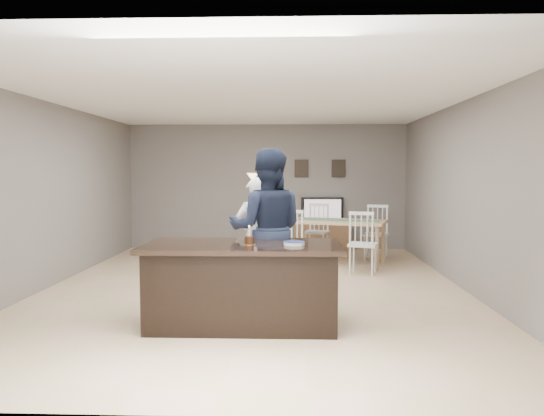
{
  "coord_description": "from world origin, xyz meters",
  "views": [
    {
      "loc": [
        0.53,
        -7.53,
        1.69
      ],
      "look_at": [
        0.27,
        -0.3,
        1.19
      ],
      "focal_mm": 35.0,
      "sensor_mm": 36.0,
      "label": 1
    }
  ],
  "objects_px": {
    "woman": "(256,237)",
    "birthday_cake": "(249,240)",
    "television": "(322,210)",
    "man": "(267,229)",
    "tv_console": "(322,236)",
    "plate_stack": "(294,243)",
    "floor_lamp": "(253,191)",
    "dining_table": "(338,228)",
    "kitchen_island": "(243,284)"
  },
  "relations": [
    {
      "from": "woman",
      "to": "birthday_cake",
      "type": "height_order",
      "value": "woman"
    },
    {
      "from": "television",
      "to": "man",
      "type": "relative_size",
      "value": 0.46
    },
    {
      "from": "tv_console",
      "to": "plate_stack",
      "type": "distance_m",
      "value": 5.71
    },
    {
      "from": "tv_console",
      "to": "floor_lamp",
      "type": "height_order",
      "value": "floor_lamp"
    },
    {
      "from": "television",
      "to": "woman",
      "type": "bearing_deg",
      "value": 75.07
    },
    {
      "from": "television",
      "to": "man",
      "type": "bearing_deg",
      "value": 78.91
    },
    {
      "from": "birthday_cake",
      "to": "tv_console",
      "type": "bearing_deg",
      "value": 78.75
    },
    {
      "from": "plate_stack",
      "to": "dining_table",
      "type": "relative_size",
      "value": 0.1
    },
    {
      "from": "plate_stack",
      "to": "floor_lamp",
      "type": "relative_size",
      "value": 0.14
    },
    {
      "from": "plate_stack",
      "to": "birthday_cake",
      "type": "bearing_deg",
      "value": 178.96
    },
    {
      "from": "kitchen_island",
      "to": "plate_stack",
      "type": "xyz_separation_m",
      "value": [
        0.56,
        -0.07,
        0.46
      ]
    },
    {
      "from": "television",
      "to": "plate_stack",
      "type": "bearing_deg",
      "value": 83.64
    },
    {
      "from": "kitchen_island",
      "to": "television",
      "type": "xyz_separation_m",
      "value": [
        1.2,
        5.64,
        0.41
      ]
    },
    {
      "from": "tv_console",
      "to": "plate_stack",
      "type": "bearing_deg",
      "value": -96.44
    },
    {
      "from": "television",
      "to": "floor_lamp",
      "type": "xyz_separation_m",
      "value": [
        -1.47,
        -0.46,
        0.42
      ]
    },
    {
      "from": "birthday_cake",
      "to": "plate_stack",
      "type": "relative_size",
      "value": 0.89
    },
    {
      "from": "kitchen_island",
      "to": "plate_stack",
      "type": "distance_m",
      "value": 0.73
    },
    {
      "from": "man",
      "to": "birthday_cake",
      "type": "xyz_separation_m",
      "value": [
        -0.15,
        -0.77,
        -0.04
      ]
    },
    {
      "from": "floor_lamp",
      "to": "dining_table",
      "type": "bearing_deg",
      "value": -38.4
    },
    {
      "from": "dining_table",
      "to": "kitchen_island",
      "type": "bearing_deg",
      "value": -92.44
    },
    {
      "from": "tv_console",
      "to": "plate_stack",
      "type": "xyz_separation_m",
      "value": [
        -0.64,
        -5.64,
        0.62
      ]
    },
    {
      "from": "birthday_cake",
      "to": "kitchen_island",
      "type": "bearing_deg",
      "value": 140.32
    },
    {
      "from": "television",
      "to": "birthday_cake",
      "type": "relative_size",
      "value": 4.4
    },
    {
      "from": "tv_console",
      "to": "plate_stack",
      "type": "relative_size",
      "value": 5.16
    },
    {
      "from": "television",
      "to": "woman",
      "type": "relative_size",
      "value": 0.57
    },
    {
      "from": "man",
      "to": "dining_table",
      "type": "height_order",
      "value": "man"
    },
    {
      "from": "tv_console",
      "to": "woman",
      "type": "height_order",
      "value": "woman"
    },
    {
      "from": "dining_table",
      "to": "birthday_cake",
      "type": "bearing_deg",
      "value": -91.12
    },
    {
      "from": "kitchen_island",
      "to": "dining_table",
      "type": "height_order",
      "value": "dining_table"
    },
    {
      "from": "tv_console",
      "to": "dining_table",
      "type": "relative_size",
      "value": 0.52
    },
    {
      "from": "plate_stack",
      "to": "dining_table",
      "type": "height_order",
      "value": "dining_table"
    },
    {
      "from": "woman",
      "to": "birthday_cake",
      "type": "distance_m",
      "value": 1.42
    },
    {
      "from": "birthday_cake",
      "to": "man",
      "type": "bearing_deg",
      "value": 78.68
    },
    {
      "from": "man",
      "to": "dining_table",
      "type": "distance_m",
      "value": 3.39
    },
    {
      "from": "tv_console",
      "to": "kitchen_island",
      "type": "bearing_deg",
      "value": -102.16
    },
    {
      "from": "tv_console",
      "to": "floor_lamp",
      "type": "relative_size",
      "value": 0.73
    },
    {
      "from": "tv_console",
      "to": "man",
      "type": "height_order",
      "value": "man"
    },
    {
      "from": "birthday_cake",
      "to": "dining_table",
      "type": "relative_size",
      "value": 0.09
    },
    {
      "from": "kitchen_island",
      "to": "floor_lamp",
      "type": "height_order",
      "value": "floor_lamp"
    },
    {
      "from": "kitchen_island",
      "to": "television",
      "type": "distance_m",
      "value": 5.78
    },
    {
      "from": "man",
      "to": "dining_table",
      "type": "xyz_separation_m",
      "value": [
        1.14,
        3.17,
        -0.32
      ]
    },
    {
      "from": "man",
      "to": "floor_lamp",
      "type": "distance_m",
      "value": 4.51
    },
    {
      "from": "kitchen_island",
      "to": "dining_table",
      "type": "distance_m",
      "value": 4.12
    },
    {
      "from": "kitchen_island",
      "to": "birthday_cake",
      "type": "bearing_deg",
      "value": -39.68
    },
    {
      "from": "tv_console",
      "to": "birthday_cake",
      "type": "xyz_separation_m",
      "value": [
        -1.12,
        -5.64,
        0.65
      ]
    },
    {
      "from": "birthday_cake",
      "to": "floor_lamp",
      "type": "relative_size",
      "value": 0.13
    },
    {
      "from": "birthday_cake",
      "to": "woman",
      "type": "bearing_deg",
      "value": 90.9
    },
    {
      "from": "tv_console",
      "to": "birthday_cake",
      "type": "height_order",
      "value": "birthday_cake"
    },
    {
      "from": "kitchen_island",
      "to": "tv_console",
      "type": "xyz_separation_m",
      "value": [
        1.2,
        5.57,
        -0.15
      ]
    },
    {
      "from": "plate_stack",
      "to": "floor_lamp",
      "type": "height_order",
      "value": "floor_lamp"
    }
  ]
}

